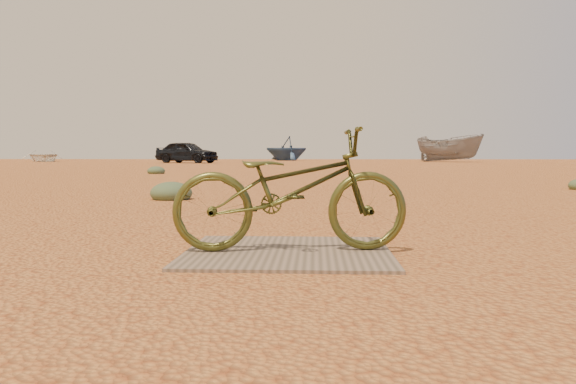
{
  "coord_description": "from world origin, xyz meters",
  "views": [
    {
      "loc": [
        -0.21,
        -3.65,
        0.71
      ],
      "look_at": [
        -0.4,
        0.29,
        0.44
      ],
      "focal_mm": 35.0,
      "sensor_mm": 36.0,
      "label": 1
    }
  ],
  "objects_px": {
    "boat_mid_right": "(449,148)",
    "boat_near_left": "(43,156)",
    "bicycle": "(291,189)",
    "car": "(187,152)",
    "plywood_board": "(288,252)",
    "boat_far_left": "(287,148)"
  },
  "relations": [
    {
      "from": "boat_mid_right",
      "to": "boat_near_left",
      "type": "bearing_deg",
      "value": 128.73
    },
    {
      "from": "bicycle",
      "to": "boat_mid_right",
      "type": "xyz_separation_m",
      "value": [
        10.75,
        41.11,
        0.63
      ]
    },
    {
      "from": "car",
      "to": "boat_near_left",
      "type": "xyz_separation_m",
      "value": [
        -13.29,
        5.69,
        -0.3
      ]
    },
    {
      "from": "car",
      "to": "boat_mid_right",
      "type": "height_order",
      "value": "boat_mid_right"
    },
    {
      "from": "boat_mid_right",
      "to": "plywood_board",
      "type": "bearing_deg",
      "value": -155.59
    },
    {
      "from": "plywood_board",
      "to": "boat_mid_right",
      "type": "relative_size",
      "value": 0.26
    },
    {
      "from": "boat_far_left",
      "to": "boat_mid_right",
      "type": "xyz_separation_m",
      "value": [
        13.26,
        -7.26,
        -0.06
      ]
    },
    {
      "from": "boat_far_left",
      "to": "boat_mid_right",
      "type": "bearing_deg",
      "value": 25.85
    },
    {
      "from": "bicycle",
      "to": "car",
      "type": "bearing_deg",
      "value": 7.43
    },
    {
      "from": "car",
      "to": "boat_mid_right",
      "type": "distance_m",
      "value": 20.48
    },
    {
      "from": "boat_near_left",
      "to": "boat_far_left",
      "type": "bearing_deg",
      "value": -9.23
    },
    {
      "from": "bicycle",
      "to": "car",
      "type": "distance_m",
      "value": 36.74
    },
    {
      "from": "car",
      "to": "boat_near_left",
      "type": "bearing_deg",
      "value": 88.62
    },
    {
      "from": "plywood_board",
      "to": "boat_mid_right",
      "type": "bearing_deg",
      "value": 75.33
    },
    {
      "from": "car",
      "to": "boat_mid_right",
      "type": "xyz_separation_m",
      "value": [
        19.73,
        5.49,
        0.31
      ]
    },
    {
      "from": "bicycle",
      "to": "boat_mid_right",
      "type": "distance_m",
      "value": 42.5
    },
    {
      "from": "boat_near_left",
      "to": "bicycle",
      "type": "bearing_deg",
      "value": -90.55
    },
    {
      "from": "bicycle",
      "to": "plywood_board",
      "type": "bearing_deg",
      "value": 84.77
    },
    {
      "from": "car",
      "to": "plywood_board",
      "type": "bearing_deg",
      "value": -144.08
    },
    {
      "from": "plywood_board",
      "to": "boat_far_left",
      "type": "height_order",
      "value": "boat_far_left"
    },
    {
      "from": "boat_far_left",
      "to": "plywood_board",
      "type": "bearing_deg",
      "value": -32.5
    },
    {
      "from": "plywood_board",
      "to": "boat_far_left",
      "type": "bearing_deg",
      "value": 92.95
    }
  ]
}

